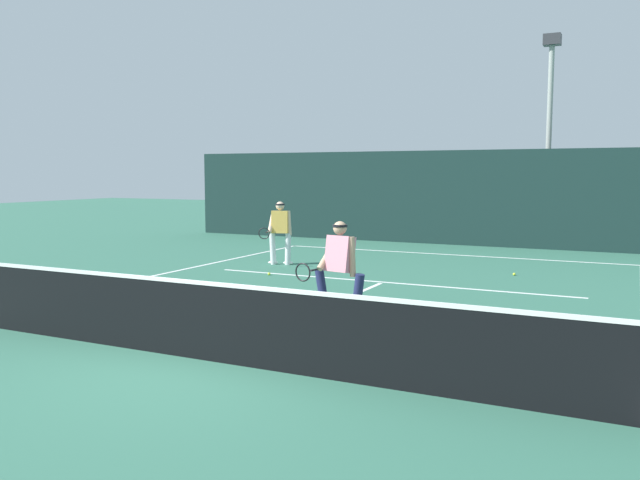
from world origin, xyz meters
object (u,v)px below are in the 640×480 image
object	(u,v)px
player_far	(280,230)
tennis_ball_extra	(514,274)
player_near	(339,267)
light_pole	(550,115)
tennis_ball	(269,274)

from	to	relation	value
player_far	tennis_ball_extra	bearing A→B (deg)	170.60
player_far	tennis_ball_extra	world-z (taller)	player_far
player_far	player_near	bearing A→B (deg)	110.36
player_far	light_pole	world-z (taller)	light_pole
player_near	tennis_ball_extra	distance (m)	6.38
tennis_ball	player_near	bearing A→B (deg)	-46.50
player_near	tennis_ball_extra	size ratio (longest dim) A/B	24.64
tennis_ball	light_pole	distance (m)	12.02
tennis_ball_extra	light_pole	world-z (taller)	light_pole
tennis_ball	player_far	bearing A→B (deg)	111.33
player_near	player_far	size ratio (longest dim) A/B	0.99
player_near	tennis_ball_extra	bearing A→B (deg)	-95.31
player_near	tennis_ball	distance (m)	5.07
player_near	tennis_ball_extra	xyz separation A→B (m)	(1.70, 6.09, -0.86)
player_near	tennis_ball_extra	world-z (taller)	player_near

